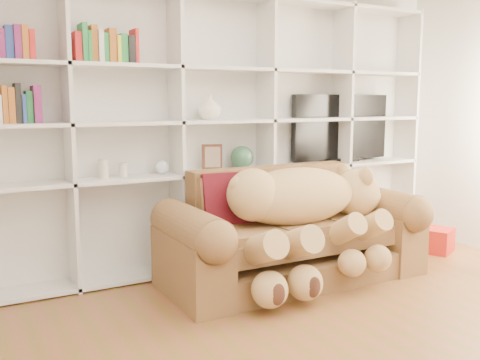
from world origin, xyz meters
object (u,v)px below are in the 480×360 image
sofa (291,238)px  teddy_bear (304,209)px  gift_box (437,240)px  tv (340,129)px

sofa → teddy_bear: teddy_bear is taller
sofa → gift_box: size_ratio=7.36×
sofa → tv: 1.50m
sofa → teddy_bear: (-0.00, -0.18, 0.28)m
teddy_bear → gift_box: (1.70, 0.14, -0.51)m
sofa → gift_box: sofa is taller
teddy_bear → gift_box: 1.78m
sofa → teddy_bear: 0.34m
sofa → tv: (1.04, 0.67, 0.85)m
sofa → gift_box: 1.71m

